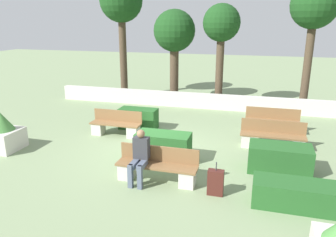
% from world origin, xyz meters
% --- Properties ---
extents(ground_plane, '(60.00, 60.00, 0.00)m').
position_xyz_m(ground_plane, '(0.00, 0.00, 0.00)').
color(ground_plane, gray).
extents(perimeter_wall, '(13.16, 0.30, 0.67)m').
position_xyz_m(perimeter_wall, '(0.00, 5.40, 0.34)').
color(perimeter_wall, beige).
rests_on(perimeter_wall, ground_plane).
extents(bench_front, '(2.02, 0.49, 0.85)m').
position_xyz_m(bench_front, '(0.56, -1.89, 0.33)').
color(bench_front, brown).
rests_on(bench_front, ground_plane).
extents(bench_left_side, '(1.96, 0.48, 0.85)m').
position_xyz_m(bench_left_side, '(3.35, 1.16, 0.33)').
color(bench_left_side, brown).
rests_on(bench_left_side, ground_plane).
extents(bench_right_side, '(1.77, 0.48, 0.85)m').
position_xyz_m(bench_right_side, '(-1.83, 0.96, 0.32)').
color(bench_right_side, brown).
rests_on(bench_right_side, ground_plane).
extents(bench_back, '(1.87, 0.49, 0.85)m').
position_xyz_m(bench_back, '(3.37, 2.73, 0.33)').
color(bench_back, brown).
rests_on(bench_back, ground_plane).
extents(person_seated_man, '(0.38, 0.64, 1.32)m').
position_xyz_m(person_seated_man, '(0.17, -2.03, 0.72)').
color(person_seated_man, '#515B70').
rests_on(person_seated_man, ground_plane).
extents(hedge_block_near_left, '(1.38, 0.63, 0.76)m').
position_xyz_m(hedge_block_near_left, '(-1.34, 1.85, 0.38)').
color(hedge_block_near_left, '#235623').
rests_on(hedge_block_near_left, ground_plane).
extents(hedge_block_near_right, '(1.87, 0.72, 0.56)m').
position_xyz_m(hedge_block_near_right, '(3.79, -2.20, 0.28)').
color(hedge_block_near_right, '#235623').
rests_on(hedge_block_near_right, ground_plane).
extents(hedge_block_mid_left, '(1.53, 0.73, 0.78)m').
position_xyz_m(hedge_block_mid_left, '(0.33, -0.57, 0.39)').
color(hedge_block_mid_left, '#286028').
rests_on(hedge_block_mid_left, ground_plane).
extents(hedge_block_mid_right, '(1.59, 0.82, 0.72)m').
position_xyz_m(hedge_block_mid_right, '(3.49, -0.48, 0.36)').
color(hedge_block_mid_right, '#235623').
rests_on(hedge_block_mid_right, ground_plane).
extents(planter_corner_right, '(0.99, 0.99, 1.20)m').
position_xyz_m(planter_corner_right, '(-4.62, -1.18, 0.53)').
color(planter_corner_right, beige).
rests_on(planter_corner_right, ground_plane).
extents(suitcase, '(0.36, 0.19, 0.80)m').
position_xyz_m(suitcase, '(2.04, -2.16, 0.30)').
color(suitcase, '#471E19').
rests_on(suitcase, ground_plane).
extents(tree_leftmost, '(2.10, 2.10, 5.82)m').
position_xyz_m(tree_leftmost, '(-3.98, 6.76, 4.61)').
color(tree_leftmost, '#473828').
rests_on(tree_leftmost, ground_plane).
extents(tree_center_left, '(1.97, 1.97, 4.36)m').
position_xyz_m(tree_center_left, '(-1.22, 6.54, 3.25)').
color(tree_center_left, '#473828').
rests_on(tree_center_left, ground_plane).
extents(tree_center_right, '(1.65, 1.65, 4.56)m').
position_xyz_m(tree_center_right, '(1.02, 6.15, 3.57)').
color(tree_center_right, '#473828').
rests_on(tree_center_right, ground_plane).
extents(tree_rightmost, '(1.98, 1.98, 5.44)m').
position_xyz_m(tree_rightmost, '(4.78, 6.55, 4.31)').
color(tree_rightmost, '#473828').
rests_on(tree_rightmost, ground_plane).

